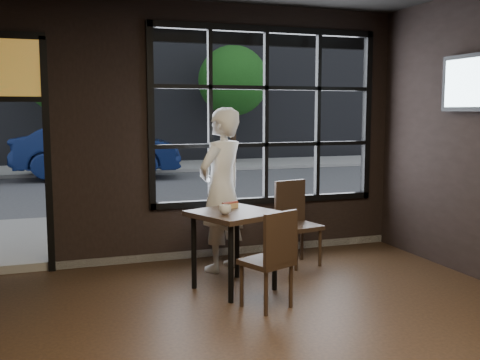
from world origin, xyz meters
name	(u,v)px	position (x,y,z in m)	size (l,w,h in m)	color
window_frame	(266,116)	(1.20, 3.50, 1.80)	(3.06, 0.12, 2.28)	black
street_asphalt	(81,152)	(0.00, 24.00, -0.02)	(60.00, 41.00, 0.04)	#545456
cafe_table	(234,250)	(0.31, 2.14, 0.42)	(0.77, 0.77, 0.84)	black
chair_near	(266,259)	(0.43, 1.52, 0.48)	(0.41, 0.41, 0.95)	black
chair_window	(299,224)	(1.36, 2.78, 0.51)	(0.44, 0.44, 1.02)	black
man	(221,190)	(0.41, 2.90, 0.95)	(0.70, 0.46, 1.91)	silver
hotdog	(230,205)	(0.33, 2.34, 0.86)	(0.20, 0.08, 0.06)	tan
cup	(225,210)	(0.17, 2.00, 0.88)	(0.12, 0.12, 0.10)	silver
tv	(478,82)	(2.93, 1.65, 2.18)	(0.12, 1.07, 0.63)	black
navy_car	(98,149)	(-0.17, 12.66, 0.84)	(1.56, 4.48, 1.48)	#0B1842
tree_left	(64,74)	(-0.91, 15.18, 3.03)	(2.52, 2.52, 4.30)	#332114
tree_right	(233,81)	(4.66, 15.32, 2.90)	(2.42, 2.42, 4.12)	#332114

